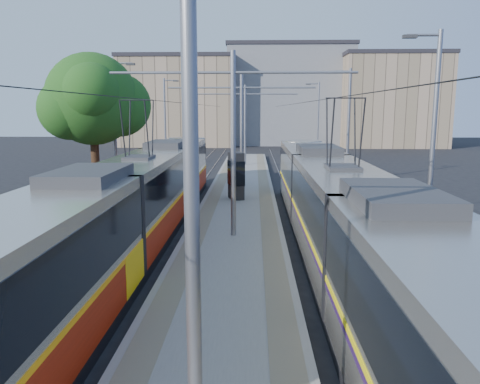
{
  "coord_description": "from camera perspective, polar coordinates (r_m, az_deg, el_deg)",
  "views": [
    {
      "loc": [
        0.78,
        -9.77,
        5.14
      ],
      "look_at": [
        0.19,
        10.32,
        1.6
      ],
      "focal_mm": 35.0,
      "sensor_mm": 36.0,
      "label": 1
    }
  ],
  "objects": [
    {
      "name": "tactile_strip_right",
      "position": [
        27.21,
        3.07,
        -0.26
      ],
      "size": [
        0.7,
        50.0,
        0.01
      ],
      "primitive_type": "cube",
      "color": "gray",
      "rests_on": "platform"
    },
    {
      "name": "tree",
      "position": [
        28.41,
        -16.77,
        10.56
      ],
      "size": [
        5.73,
        5.3,
        8.33
      ],
      "color": "#382314",
      "rests_on": "ground"
    },
    {
      "name": "ground",
      "position": [
        11.07,
        -2.68,
        -17.7
      ],
      "size": [
        160.0,
        160.0,
        0.0
      ],
      "primitive_type": "plane",
      "color": "black",
      "rests_on": "ground"
    },
    {
      "name": "street_lamps",
      "position": [
        30.8,
        0.24,
        8.21
      ],
      "size": [
        15.18,
        38.22,
        8.0
      ],
      "color": "gray",
      "rests_on": "ground"
    },
    {
      "name": "rails",
      "position": [
        27.27,
        0.02,
        -0.84
      ],
      "size": [
        8.71,
        70.0,
        0.03
      ],
      "color": "gray",
      "rests_on": "ground"
    },
    {
      "name": "tram_left",
      "position": [
        18.55,
        -12.01,
        -0.89
      ],
      "size": [
        2.43,
        27.94,
        5.5
      ],
      "color": "black",
      "rests_on": "ground"
    },
    {
      "name": "building_centre",
      "position": [
        73.99,
        5.85,
        11.61
      ],
      "size": [
        18.36,
        14.28,
        14.56
      ],
      "color": "slate",
      "rests_on": "ground"
    },
    {
      "name": "tram_right",
      "position": [
        15.44,
        12.18,
        -2.52
      ],
      "size": [
        2.43,
        28.02,
        5.5
      ],
      "color": "black",
      "rests_on": "ground"
    },
    {
      "name": "platform",
      "position": [
        27.25,
        0.02,
        -0.56
      ],
      "size": [
        4.0,
        50.0,
        0.3
      ],
      "primitive_type": "cube",
      "color": "gray",
      "rests_on": "ground"
    },
    {
      "name": "building_left",
      "position": [
        70.61,
        -7.23,
        10.9
      ],
      "size": [
        16.32,
        12.24,
        12.67
      ],
      "color": "tan",
      "rests_on": "ground"
    },
    {
      "name": "building_right",
      "position": [
        70.46,
        17.83,
        10.57
      ],
      "size": [
        14.28,
        10.2,
        12.84
      ],
      "color": "tan",
      "rests_on": "ground"
    },
    {
      "name": "catenary",
      "position": [
        23.95,
        -0.18,
        8.51
      ],
      "size": [
        9.2,
        70.0,
        7.0
      ],
      "color": "gray",
      "rests_on": "platform"
    },
    {
      "name": "tactile_strip_left",
      "position": [
        27.3,
        -3.03,
        -0.23
      ],
      "size": [
        0.7,
        50.0,
        0.01
      ],
      "primitive_type": "cube",
      "color": "gray",
      "rests_on": "platform"
    },
    {
      "name": "shelter",
      "position": [
        25.59,
        -0.48,
        2.13
      ],
      "size": [
        1.01,
        1.31,
        2.56
      ],
      "rotation": [
        0.0,
        0.0,
        0.28
      ],
      "color": "black",
      "rests_on": "platform"
    }
  ]
}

